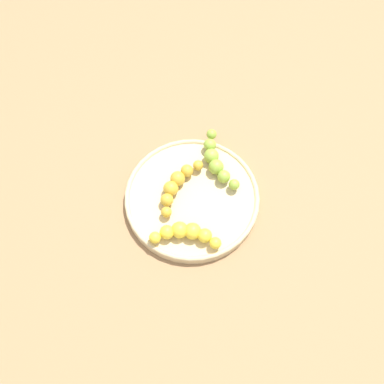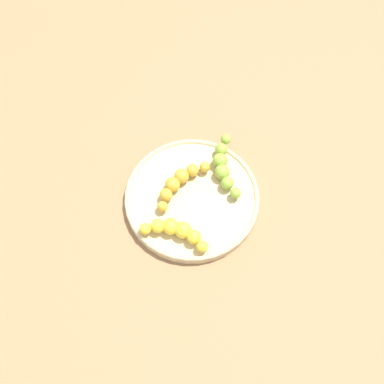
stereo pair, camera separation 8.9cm
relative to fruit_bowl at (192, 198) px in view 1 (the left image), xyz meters
The scene contains 5 objects.
ground_plane 0.01m from the fruit_bowl, ahead, with size 2.40×2.40×0.00m, color #936D47.
fruit_bowl is the anchor object (origin of this frame).
banana_spotted 0.04m from the fruit_bowl, 152.76° to the left, with size 0.08×0.13×0.03m.
banana_yellow 0.09m from the fruit_bowl, 94.94° to the right, with size 0.14×0.05×0.03m.
banana_green 0.09m from the fruit_bowl, 58.75° to the left, with size 0.08×0.14×0.03m.
Camera 1 is at (0.02, -0.40, 0.84)m, focal length 41.87 mm.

